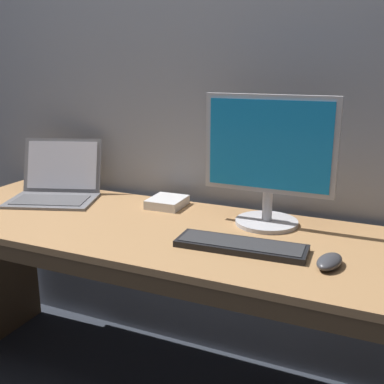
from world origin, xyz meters
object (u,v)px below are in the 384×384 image
Objects in this scene: wired_keyboard at (241,246)px; computer_mouse at (329,261)px; external_monitor at (269,160)px; external_drive_box at (167,202)px; laptop_space_gray at (56,187)px.

computer_mouse is at bearing -5.27° from wired_keyboard.
external_monitor is 0.48m from external_drive_box.
wired_keyboard is at bearing -36.35° from external_drive_box.
external_monitor is 3.04× the size of external_drive_box.
laptop_space_gray reaches higher than external_drive_box.
laptop_space_gray is at bearing 166.54° from wired_keyboard.
computer_mouse is 0.76m from external_drive_box.
wired_keyboard is 2.74× the size of external_drive_box.
external_monitor is at bearing 2.08° from laptop_space_gray.
wired_keyboard is at bearing -174.01° from computer_mouse.
external_monitor is 0.44m from computer_mouse.
external_monitor is at bearing 144.68° from computer_mouse.
external_monitor reaches higher than computer_mouse.
external_monitor reaches higher than wired_keyboard.
external_monitor is (0.91, 0.03, 0.19)m from laptop_space_gray.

